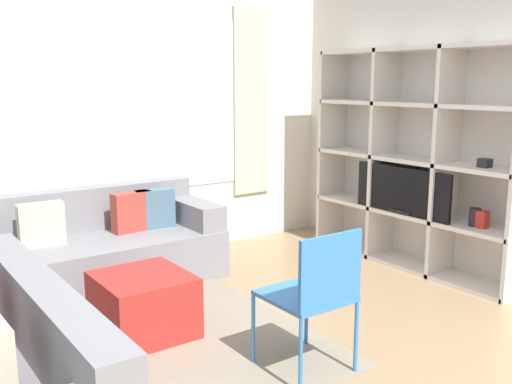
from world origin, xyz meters
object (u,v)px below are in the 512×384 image
object	(u,v)px
ottoman	(143,305)
couch_main	(95,250)
folding_chair	(315,289)
shelving_unit	(416,161)

from	to	relation	value
ottoman	couch_main	bearing A→B (deg)	85.57
ottoman	folding_chair	bearing A→B (deg)	-61.66
couch_main	ottoman	distance (m)	1.12
ottoman	folding_chair	world-z (taller)	folding_chair
shelving_unit	folding_chair	xyz separation A→B (m)	(-2.08, -1.00, -0.45)
couch_main	folding_chair	size ratio (longest dim) A/B	2.36
shelving_unit	couch_main	bearing A→B (deg)	155.40
couch_main	shelving_unit	bearing A→B (deg)	-24.60
shelving_unit	couch_main	size ratio (longest dim) A/B	1.04
shelving_unit	folding_chair	bearing A→B (deg)	-154.33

